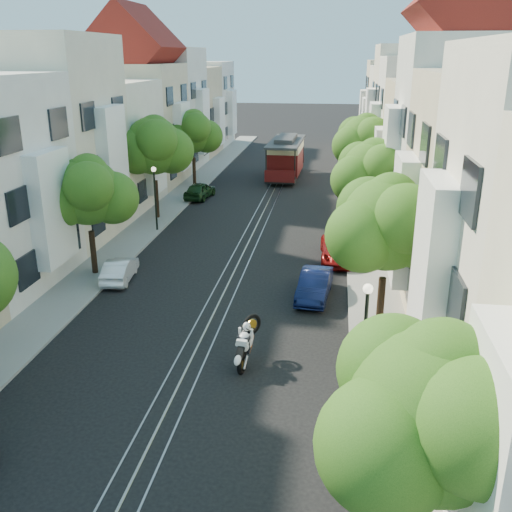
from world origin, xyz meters
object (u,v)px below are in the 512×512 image
at_px(tree_e_a, 436,419).
at_px(parked_car_e_mid, 315,285).
at_px(tree_e_d, 365,142).
at_px(sportbike_rider, 246,341).
at_px(lamp_west, 155,189).
at_px(tree_e_b, 388,226).
at_px(tree_w_d, 193,133).
at_px(cable_car, 286,156).
at_px(parked_car_e_far, 340,249).
at_px(tree_w_b, 88,193).
at_px(parked_car_w_far, 200,190).
at_px(tree_e_c, 373,174).
at_px(tree_w_c, 154,147).
at_px(lamp_east, 365,326).
at_px(parked_car_w_mid, 120,270).

xyz_separation_m(tree_e_a, parked_car_e_mid, (-2.86, 15.59, -3.75)).
distance_m(tree_e_d, sportbike_rider, 25.88).
distance_m(lamp_west, sportbike_rider, 18.26).
distance_m(tree_e_b, tree_e_d, 22.00).
height_order(tree_w_d, parked_car_e_mid, tree_w_d).
bearing_deg(parked_car_e_mid, cable_car, 103.15).
xyz_separation_m(sportbike_rider, parked_car_e_far, (3.47, 12.13, -0.33)).
bearing_deg(tree_e_d, sportbike_rider, -101.56).
height_order(tree_w_b, parked_car_w_far, tree_w_b).
xyz_separation_m(lamp_west, cable_car, (6.80, 18.55, -0.76)).
relative_size(tree_e_c, sportbike_rider, 3.01).
bearing_deg(tree_w_c, tree_w_b, -90.00).
bearing_deg(cable_car, parked_car_e_mid, -80.53).
relative_size(tree_e_a, parked_car_e_mid, 1.59).
bearing_deg(tree_e_d, tree_w_d, 160.85).
xyz_separation_m(tree_w_b, lamp_east, (13.44, -9.98, -1.55)).
bearing_deg(tree_e_c, lamp_east, -93.44).
relative_size(tree_e_d, lamp_east, 1.65).
bearing_deg(parked_car_e_mid, tree_e_b, -46.21).
bearing_deg(parked_car_e_mid, sportbike_rider, -103.60).
height_order(tree_e_a, tree_e_d, tree_e_d).
bearing_deg(lamp_west, parked_car_w_mid, -85.33).
bearing_deg(parked_car_e_far, tree_w_c, 149.14).
distance_m(tree_e_c, tree_e_d, 11.00).
distance_m(tree_e_d, lamp_west, 16.39).
height_order(tree_e_d, parked_car_e_far, tree_e_d).
xyz_separation_m(tree_e_a, sportbike_rider, (-5.13, 8.93, -3.43)).
xyz_separation_m(tree_e_c, tree_w_d, (-14.40, 16.00, 0.00)).
distance_m(sportbike_rider, parked_car_e_far, 12.62).
relative_size(tree_w_b, parked_car_w_mid, 1.80).
bearing_deg(tree_w_d, parked_car_e_far, -54.62).
distance_m(tree_e_d, tree_w_b, 22.28).
xyz_separation_m(lamp_west, parked_car_e_mid, (10.70, -9.44, -2.20)).
distance_m(tree_w_c, cable_car, 17.61).
distance_m(tree_e_b, parked_car_e_far, 10.08).
bearing_deg(parked_car_w_far, tree_w_d, -64.70).
xyz_separation_m(tree_e_a, tree_w_c, (-14.40, 28.00, 0.67)).
distance_m(lamp_west, parked_car_w_far, 9.54).
height_order(tree_w_b, sportbike_rider, tree_w_b).
bearing_deg(sportbike_rider, parked_car_e_far, 81.72).
relative_size(tree_w_d, parked_car_w_far, 1.65).
distance_m(tree_e_b, parked_car_e_mid, 6.14).
height_order(tree_w_d, parked_car_w_far, tree_w_d).
bearing_deg(tree_e_a, tree_w_b, 130.27).
xyz_separation_m(tree_e_d, parked_car_e_mid, (-2.86, -18.41, -4.22)).
xyz_separation_m(lamp_west, parked_car_w_far, (0.70, 9.26, -2.17)).
relative_size(tree_w_c, lamp_east, 1.71).
relative_size(tree_w_c, cable_car, 0.77).
bearing_deg(lamp_west, sportbike_rider, -62.34).
bearing_deg(lamp_east, tree_e_a, -82.21).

